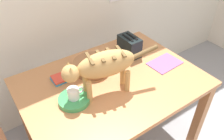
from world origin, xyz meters
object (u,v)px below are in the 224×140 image
toaster (129,46)px  book_stack (62,78)px  dining_table (112,89)px  cat (103,66)px  wicker_basket (92,65)px  saucer_bowl (74,99)px  magazine (165,63)px  coffee_mug (74,93)px

toaster → book_stack: bearing=178.6°
dining_table → cat: bearing=-148.5°
book_stack → wicker_basket: size_ratio=0.54×
saucer_bowl → magazine: 0.81m
cat → magazine: size_ratio=2.53×
saucer_bowl → coffee_mug: bearing=0.0°
book_stack → toaster: bearing=-1.4°
cat → toaster: size_ratio=3.30×
cat → toaster: bearing=-46.3°
dining_table → magazine: bearing=-8.0°
wicker_basket → toaster: toaster is taller
saucer_bowl → toaster: (0.65, 0.24, 0.07)m
magazine → book_stack: bearing=156.3°
coffee_mug → book_stack: bearing=83.9°
coffee_mug → dining_table: bearing=5.7°
cat → book_stack: (-0.18, 0.29, -0.22)m
saucer_bowl → book_stack: bearing=83.1°
coffee_mug → toaster: toaster is taller
cat → wicker_basket: size_ratio=2.30×
book_stack → wicker_basket: (0.24, -0.02, 0.02)m
magazine → book_stack: (-0.78, 0.29, 0.01)m
magazine → dining_table: bearing=168.5°
saucer_bowl → magazine: bearing=-2.4°
book_stack → toaster: toaster is taller
dining_table → toaster: (0.32, 0.20, 0.17)m
cat → magazine: (0.60, 0.01, -0.23)m
coffee_mug → magazine: 0.81m
cat → toaster: 0.54m
saucer_bowl → toaster: toaster is taller
book_stack → toaster: size_ratio=0.78×
wicker_basket → toaster: 0.38m
saucer_bowl → toaster: bearing=20.1°
dining_table → wicker_basket: bearing=105.6°
saucer_bowl → wicker_basket: size_ratio=0.75×
wicker_basket → dining_table: bearing=-74.4°
wicker_basket → book_stack: bearing=175.4°
coffee_mug → toaster: size_ratio=0.59×
coffee_mug → wicker_basket: size_ratio=0.41×
saucer_bowl → book_stack: size_ratio=1.38×
wicker_basket → saucer_bowl: bearing=-139.7°
dining_table → magazine: size_ratio=5.10×
dining_table → coffee_mug: 0.36m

